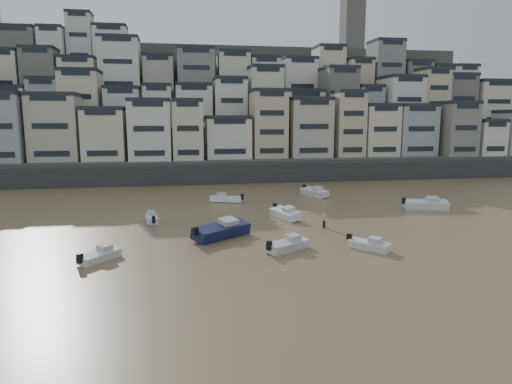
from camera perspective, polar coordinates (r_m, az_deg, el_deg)
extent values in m
cube|color=#38383A|center=(84.60, -3.87, 2.29)|extent=(140.00, 3.00, 3.50)
cube|color=#4C4C47|center=(92.09, -1.22, 3.04)|extent=(140.00, 14.00, 4.00)
cube|color=#4C4C47|center=(103.66, -2.21, 5.40)|extent=(140.00, 14.00, 10.00)
cube|color=#4C4C47|center=(115.37, -3.00, 7.78)|extent=(140.00, 14.00, 18.00)
cube|color=#4C4C47|center=(127.26, -3.66, 9.72)|extent=(140.00, 16.00, 26.00)
cube|color=#4C4C47|center=(141.24, -4.28, 10.89)|extent=(140.00, 18.00, 32.00)
cube|color=#66635E|center=(151.28, 11.95, 20.16)|extent=(6.00, 6.00, 18.00)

